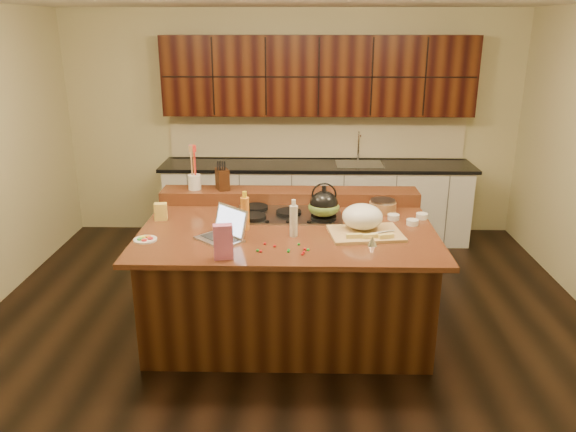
{
  "coord_description": "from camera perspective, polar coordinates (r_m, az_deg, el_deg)",
  "views": [
    {
      "loc": [
        0.1,
        -4.35,
        2.49
      ],
      "look_at": [
        0.0,
        0.05,
        1.0
      ],
      "focal_mm": 35.0,
      "sensor_mm": 36.0,
      "label": 1
    }
  ],
  "objects": [
    {
      "name": "room",
      "position": [
        4.5,
        -0.01,
        4.02
      ],
      "size": [
        5.52,
        5.02,
        2.72
      ],
      "color": "black",
      "rests_on": "ground"
    },
    {
      "name": "island",
      "position": [
        4.8,
        -0.01,
        -6.26
      ],
      "size": [
        2.4,
        1.6,
        0.92
      ],
      "color": "black",
      "rests_on": "ground"
    },
    {
      "name": "back_ledge",
      "position": [
        5.27,
        0.16,
        2.06
      ],
      "size": [
        2.4,
        0.3,
        0.12
      ],
      "primitive_type": "cube",
      "color": "black",
      "rests_on": "island"
    },
    {
      "name": "cooktop",
      "position": [
        4.9,
        0.07,
        0.22
      ],
      "size": [
        0.92,
        0.52,
        0.05
      ],
      "color": "gray",
      "rests_on": "island"
    },
    {
      "name": "back_counter",
      "position": [
        6.75,
        2.99,
        5.77
      ],
      "size": [
        3.7,
        0.66,
        2.4
      ],
      "color": "silver",
      "rests_on": "ground"
    },
    {
      "name": "kettle",
      "position": [
        4.74,
        3.66,
        1.27
      ],
      "size": [
        0.25,
        0.25,
        0.22
      ],
      "primitive_type": "ellipsoid",
      "rotation": [
        0.0,
        0.0,
        -0.02
      ],
      "color": "black",
      "rests_on": "cooktop"
    },
    {
      "name": "green_bowl",
      "position": [
        4.75,
        3.65,
        0.87
      ],
      "size": [
        0.32,
        0.32,
        0.15
      ],
      "primitive_type": "ellipsoid",
      "rotation": [
        0.0,
        0.0,
        -0.25
      ],
      "color": "#4F702C",
      "rests_on": "cooktop"
    },
    {
      "name": "laptop",
      "position": [
        4.38,
        -6.47,
        -1.5
      ],
      "size": [
        0.44,
        0.44,
        0.24
      ],
      "rotation": [
        0.0,
        0.0,
        -0.76
      ],
      "color": "#B7B7BC",
      "rests_on": "island"
    },
    {
      "name": "oil_bottle",
      "position": [
        4.55,
        -4.39,
        0.25
      ],
      "size": [
        0.09,
        0.09,
        0.27
      ],
      "primitive_type": "cylinder",
      "rotation": [
        0.0,
        0.0,
        0.36
      ],
      "color": "orange",
      "rests_on": "island"
    },
    {
      "name": "vinegar_bottle",
      "position": [
        4.39,
        0.57,
        -0.51
      ],
      "size": [
        0.08,
        0.08,
        0.25
      ],
      "primitive_type": "cylinder",
      "rotation": [
        0.0,
        0.0,
        -0.38
      ],
      "color": "silver",
      "rests_on": "island"
    },
    {
      "name": "wooden_tray",
      "position": [
        4.52,
        7.64,
        -0.45
      ],
      "size": [
        0.61,
        0.49,
        0.23
      ],
      "rotation": [
        0.0,
        0.0,
        0.13
      ],
      "color": "tan",
      "rests_on": "island"
    },
    {
      "name": "ramekin_a",
      "position": [
        4.79,
        12.52,
        -0.62
      ],
      "size": [
        0.11,
        0.11,
        0.04
      ],
      "primitive_type": "cylinder",
      "rotation": [
        0.0,
        0.0,
        0.14
      ],
      "color": "white",
      "rests_on": "island"
    },
    {
      "name": "ramekin_b",
      "position": [
        4.96,
        13.45,
        0.0
      ],
      "size": [
        0.13,
        0.13,
        0.04
      ],
      "primitive_type": "cylinder",
      "rotation": [
        0.0,
        0.0,
        -0.34
      ],
      "color": "white",
      "rests_on": "island"
    },
    {
      "name": "ramekin_c",
      "position": [
        4.89,
        10.66,
        -0.1
      ],
      "size": [
        0.13,
        0.13,
        0.04
      ],
      "primitive_type": "cylinder",
      "rotation": [
        0.0,
        0.0,
        0.43
      ],
      "color": "white",
      "rests_on": "island"
    },
    {
      "name": "strainer_bowl",
      "position": [
        5.07,
        9.58,
        0.93
      ],
      "size": [
        0.26,
        0.26,
        0.09
      ],
      "primitive_type": "cylinder",
      "rotation": [
        0.0,
        0.0,
        -0.09
      ],
      "color": "#996B3F",
      "rests_on": "island"
    },
    {
      "name": "kitchen_timer",
      "position": [
        4.28,
        8.56,
        -2.53
      ],
      "size": [
        0.1,
        0.1,
        0.07
      ],
      "primitive_type": "cone",
      "rotation": [
        0.0,
        0.0,
        -0.23
      ],
      "color": "silver",
      "rests_on": "island"
    },
    {
      "name": "pink_bag",
      "position": [
        3.99,
        -6.6,
        -2.61
      ],
      "size": [
        0.15,
        0.1,
        0.25
      ],
      "primitive_type": "cube",
      "rotation": [
        0.0,
        0.0,
        0.18
      ],
      "color": "#CD6091",
      "rests_on": "island"
    },
    {
      "name": "candy_plate",
      "position": [
        4.48,
        -14.3,
        -2.33
      ],
      "size": [
        0.23,
        0.23,
        0.01
      ],
      "primitive_type": "cylinder",
      "rotation": [
        0.0,
        0.0,
        0.34
      ],
      "color": "white",
      "rests_on": "island"
    },
    {
      "name": "package_box",
      "position": [
        4.9,
        -12.8,
        0.44
      ],
      "size": [
        0.11,
        0.09,
        0.15
      ],
      "primitive_type": "cube",
      "rotation": [
        0.0,
        0.0,
        0.13
      ],
      "color": "#DCBE4D",
      "rests_on": "island"
    },
    {
      "name": "utensil_crock",
      "position": [
        5.33,
        -9.47,
        3.43
      ],
      "size": [
        0.14,
        0.14,
        0.14
      ],
      "primitive_type": "cylinder",
      "rotation": [
        0.0,
        0.0,
        0.18
      ],
      "color": "white",
      "rests_on": "back_ledge"
    },
    {
      "name": "knife_block",
      "position": [
        5.28,
        -6.68,
        3.74
      ],
      "size": [
        0.15,
        0.19,
        0.2
      ],
      "primitive_type": "cube",
      "rotation": [
        0.0,
        0.0,
        0.39
      ],
      "color": "black",
      "rests_on": "back_ledge"
    },
    {
      "name": "gumdrop_0",
      "position": [
        4.06,
        1.48,
        -3.89
      ],
      "size": [
        0.02,
        0.02,
        0.02
      ],
      "primitive_type": "ellipsoid",
      "color": "red",
      "rests_on": "island"
    },
    {
      "name": "gumdrop_1",
      "position": [
        4.13,
        0.06,
        -3.48
      ],
      "size": [
        0.02,
        0.02,
        0.02
      ],
      "primitive_type": "ellipsoid",
      "color": "#198C26",
      "rests_on": "island"
    },
    {
      "name": "gumdrop_2",
      "position": [
        4.16,
        1.73,
        -3.36
      ],
      "size": [
        0.02,
        0.02,
        0.02
      ],
      "primitive_type": "ellipsoid",
      "color": "red",
      "rests_on": "island"
    },
    {
      "name": "gumdrop_3",
      "position": [
        4.11,
        0.03,
        -3.61
      ],
      "size": [
        0.02,
        0.02,
        0.02
      ],
      "primitive_type": "ellipsoid",
      "color": "#198C26",
      "rests_on": "island"
    },
    {
      "name": "gumdrop_4",
      "position": [
        4.12,
        -2.8,
        -3.6
      ],
      "size": [
        0.02,
        0.02,
        0.02
      ],
      "primitive_type": "ellipsoid",
      "color": "red",
      "rests_on": "island"
    },
    {
      "name": "gumdrop_5",
      "position": [
        4.14,
        2.05,
        -3.44
      ],
      "size": [
        0.02,
        0.02,
        0.02
      ],
      "primitive_type": "ellipsoid",
      "color": "#198C26",
      "rests_on": "island"
    },
    {
      "name": "gumdrop_6",
      "position": [
        4.21,
        -1.37,
        -3.07
      ],
      "size": [
        0.02,
        0.02,
        0.02
      ],
      "primitive_type": "ellipsoid",
      "color": "red",
      "rests_on": "island"
    },
    {
      "name": "gumdrop_7",
      "position": [
        4.13,
        -3.11,
        -3.52
      ],
      "size": [
        0.02,
        0.02,
        0.02
      ],
      "primitive_type": "ellipsoid",
      "color": "#198C26",
      "rests_on": "island"
    },
    {
      "name": "gumdrop_8",
      "position": [
        4.26,
        -2.37,
        -2.82
      ],
      "size": [
        0.02,
        0.02,
        0.02
      ],
      "primitive_type": "ellipsoid",
      "color": "red",
      "rests_on": "island"
    },
    {
      "name": "gumdrop_9",
      "position": [
        4.24,
        1.1,
        -2.89
      ],
      "size": [
        0.02,
        0.02,
        0.02
      ],
      "primitive_type": "ellipsoid",
      "color": "#198C26",
      "rests_on": "island"
    },
    {
      "name": "gumdrop_10",
      "position": [
        4.1,
        1.62,
        -3.69
      ],
      "size": [
        0.02,
        0.02,
        0.02
      ],
      "primitive_type": "ellipsoid",
      "color": "red",
      "rests_on": "island"
    }
  ]
}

